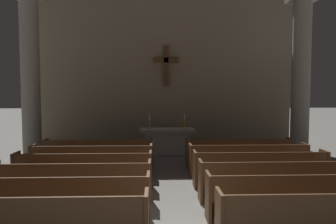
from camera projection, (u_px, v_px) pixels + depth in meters
The scene contains 18 objects.
pew_left_row_1 at pixel (36, 223), 5.04m from camera, with size 3.52×0.50×0.95m.
pew_left_row_2 at pixel (57, 199), 6.14m from camera, with size 3.52×0.50×0.95m.
pew_left_row_3 at pixel (73, 182), 7.24m from camera, with size 3.52×0.50×0.95m.
pew_left_row_4 at pixel (84, 170), 8.34m from camera, with size 3.52×0.50×0.95m.
pew_left_row_5 at pixel (92, 161), 9.44m from camera, with size 3.52×0.50×0.95m.
pew_left_row_6 at pixel (99, 153), 10.54m from camera, with size 3.52×0.50×0.95m.
pew_right_row_1 at pixel (326, 219), 5.20m from camera, with size 3.52×0.50×0.95m.
pew_right_row_2 at pixel (296, 196), 6.30m from camera, with size 3.52×0.50×0.95m.
pew_right_row_3 at pixel (275, 180), 7.40m from camera, with size 3.52×0.50×0.95m.
pew_right_row_4 at pixel (260, 169), 8.50m from camera, with size 3.52×0.50×0.95m.
pew_right_row_5 at pixel (248, 160), 9.60m from camera, with size 3.52×0.50×0.95m.
pew_right_row_6 at pixel (239, 152), 10.70m from camera, with size 3.52×0.50×0.95m.
column_left_second at pixel (31, 80), 11.88m from camera, with size 1.02×1.02×6.02m.
column_right_second at pixel (301, 80), 12.24m from camera, with size 1.02×1.02×6.02m.
altar at pixel (167, 140), 12.89m from camera, with size 2.20×0.90×1.01m.
candlestick_left at pixel (150, 124), 12.82m from camera, with size 0.16×0.16×0.60m.
candlestick_right at pixel (185, 124), 12.87m from camera, with size 0.16×0.16×0.60m.
apse_with_cross at pixel (166, 74), 14.39m from camera, with size 11.20×0.46×6.52m.
Camera 1 is at (-0.42, -5.01, 2.55)m, focal length 34.53 mm.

